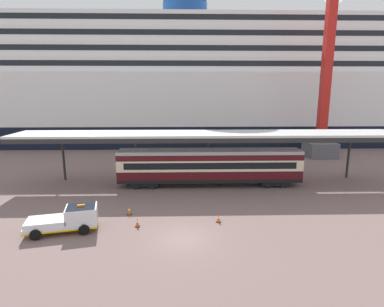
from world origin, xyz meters
The scene contains 9 objects.
ground_plane centered at (0.00, 0.00, 0.00)m, with size 400.00×400.00×0.00m, color #755E5A.
cruise_ship centered at (-12.02, 46.83, 11.44)m, with size 154.42×24.61×32.90m.
platform_canopy centered at (2.95, 13.22, 5.71)m, with size 42.93×5.20×5.96m.
train_carriage centered at (2.95, 12.80, 2.30)m, with size 20.24×2.81×4.11m.
service_truck centered at (-8.72, 1.63, 0.99)m, with size 5.52×3.13×2.02m.
traffic_cone_near centered at (-4.69, 4.66, 0.38)m, with size 0.36×0.36×0.77m.
traffic_cone_mid centered at (-3.62, 2.21, 0.36)m, with size 0.36×0.36×0.73m.
traffic_cone_far centered at (2.89, 2.89, 0.32)m, with size 0.36×0.36×0.66m.
dockside_crane centered at (22.37, 27.74, 19.72)m, with size 10.69×4.40×61.62m.
Camera 1 is at (0.09, -20.68, 10.61)m, focal length 28.89 mm.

